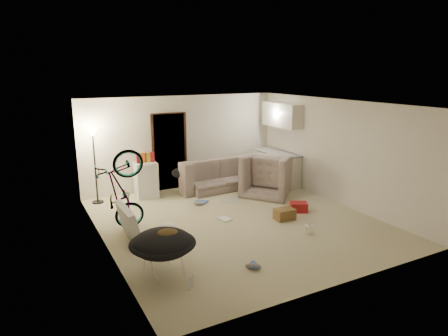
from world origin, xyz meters
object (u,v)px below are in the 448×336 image
armchair (271,179)px  tv_box (129,224)px  kitchen_counter (276,169)px  juicer (309,229)px  mini_fridge (146,180)px  saucer_chair (163,249)px  drink_case_b (299,207)px  floor_lamp (94,150)px  bicycle (122,210)px  drink_case_a (285,214)px  sofa (215,176)px

armchair → tv_box: size_ratio=1.16×
kitchen_counter → juicer: size_ratio=6.25×
armchair → mini_fridge: size_ratio=1.34×
saucer_chair → drink_case_b: size_ratio=2.75×
drink_case_b → saucer_chair: bearing=-132.9°
floor_lamp → bicycle: size_ratio=1.05×
saucer_chair → drink_case_a: (3.13, 1.07, -0.32)m
bicycle → mini_fridge: size_ratio=1.90×
sofa → saucer_chair: 4.86m
mini_fridge → saucer_chair: mini_fridge is taller
mini_fridge → tv_box: (-1.10, -2.48, -0.11)m
floor_lamp → bicycle: floor_lamp is taller
sofa → tv_box: tv_box is taller
floor_lamp → sofa: size_ratio=0.82×
floor_lamp → saucer_chair: 4.22m
sofa → tv_box: (-3.00, -2.38, 0.02)m
kitchen_counter → armchair: 0.92m
floor_lamp → drink_case_b: size_ratio=4.78×
tv_box → mini_fridge: bearing=65.7°
saucer_chair → mini_fridge: bearing=76.4°
floor_lamp → drink_case_b: 4.98m
kitchen_counter → tv_box: kitchen_counter is taller
tv_box → juicer: (3.23, -1.32, -0.24)m
bicycle → juicer: size_ratio=7.15×
drink_case_b → mini_fridge: bearing=162.9°
kitchen_counter → bicycle: 4.93m
bicycle → juicer: 3.73m
tv_box → drink_case_a: 3.31m
sofa → drink_case_a: bearing=92.6°
kitchen_counter → drink_case_a: bearing=-121.4°
floor_lamp → tv_box: size_ratio=1.75×
bicycle → drink_case_a: 3.43m
floor_lamp → bicycle: (0.10, -2.05, -0.86)m
mini_fridge → tv_box: bearing=-110.1°
floor_lamp → juicer: bearing=-49.6°
armchair → drink_case_a: bearing=117.5°
mini_fridge → juicer: (2.13, -3.80, -0.35)m
bicycle → tv_box: 0.54m
drink_case_a → drink_case_b: bearing=27.4°
juicer → drink_case_a: bearing=87.4°
sofa → juicer: bearing=90.8°
saucer_chair → drink_case_b: (3.71, 1.32, -0.33)m
armchair → bicycle: bicycle is taller
bicycle → tv_box: size_ratio=1.66×
juicer → drink_case_b: bearing=60.8°
armchair → mini_fridge: bearing=30.8°
armchair → drink_case_b: bearing=133.4°
floor_lamp → mini_fridge: (1.20, -0.10, -0.86)m
mini_fridge → saucer_chair: 4.14m
bicycle → drink_case_b: 3.93m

